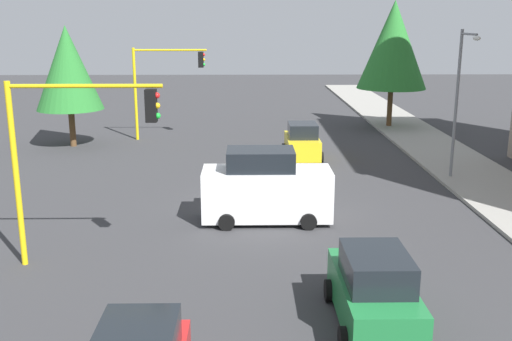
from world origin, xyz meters
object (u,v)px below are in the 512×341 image
Objects in this scene: tree_opposite_side at (68,68)px; car_yellow at (302,142)px; traffic_signal_near_right at (73,137)px; street_lamp_curbside at (461,89)px; traffic_signal_far_right at (163,75)px; delivery_van_white at (266,188)px; tree_roadside_far at (393,45)px; car_green at (374,291)px.

car_yellow is (3.52, 13.49, -3.76)m from tree_opposite_side.
street_lamp_curbside is (-9.61, 14.90, 0.32)m from traffic_signal_near_right.
traffic_signal_far_right reaches higher than delivery_van_white.
delivery_van_white is (-4.00, 5.85, -2.75)m from traffic_signal_near_right.
tree_opposite_side is 1.48× the size of delivery_van_white.
traffic_signal_near_right is at bearing 0.02° from traffic_signal_far_right.
traffic_signal_far_right reaches higher than traffic_signal_near_right.
delivery_van_white reaches higher than car_yellow.
tree_opposite_side is 18.22m from delivery_van_white.
traffic_signal_near_right is 0.65× the size of tree_roadside_far.
traffic_signal_far_right is (-20.00, -0.01, 0.03)m from traffic_signal_near_right.
street_lamp_curbside reaches higher than car_green.
tree_roadside_far is at bearing 166.08° from car_green.
street_lamp_curbside is 21.88m from tree_opposite_side.
delivery_van_white is at bearing 38.55° from tree_opposite_side.
car_yellow is (-18.46, -0.08, -0.00)m from car_green.
tree_roadside_far reaches higher than tree_opposite_side.
street_lamp_curbside is 1.93× the size of car_yellow.
delivery_van_white is (14.00, 11.15, -3.38)m from tree_opposite_side.
car_green is at bearing 16.81° from delivery_van_white.
tree_opposite_side is at bearing -73.69° from tree_roadside_far.
tree_opposite_side is 21.39m from tree_roadside_far.
delivery_van_white is 8.34m from car_green.
traffic_signal_near_right is at bearing -55.66° from delivery_van_white.
street_lamp_curbside is 0.98× the size of tree_opposite_side.
tree_roadside_far is at bearing 147.65° from traffic_signal_near_right.
tree_opposite_side is (2.00, -5.29, 0.60)m from traffic_signal_far_right.
traffic_signal_near_right is 7.60m from delivery_van_white.
street_lamp_curbside is at bearing 55.13° from traffic_signal_far_right.
street_lamp_curbside is 8.98m from car_yellow.
traffic_signal_far_right is at bearing -159.88° from delivery_van_white.
traffic_signal_near_right is 0.99× the size of traffic_signal_far_right.
tree_opposite_side is at bearing -69.30° from traffic_signal_far_right.
car_yellow is at bearing -36.39° from tree_roadside_far.
street_lamp_curbside is 1.70× the size of car_green.
street_lamp_curbside is at bearing 67.45° from tree_opposite_side.
car_yellow is (-10.48, 2.33, -0.39)m from delivery_van_white.
traffic_signal_near_right is 16.93m from car_yellow.
traffic_signal_far_right is at bearing 110.70° from tree_opposite_side.
traffic_signal_far_right reaches higher than car_yellow.
car_yellow is at bearing 150.52° from traffic_signal_near_right.
traffic_signal_far_right is 0.66× the size of tree_roadside_far.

